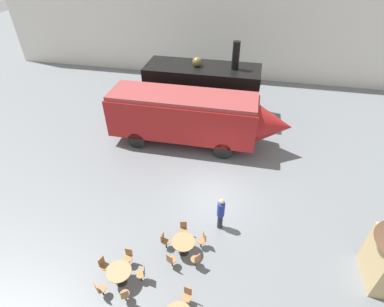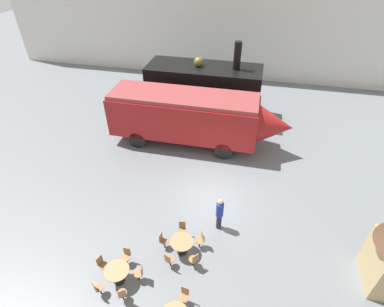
{
  "view_description": "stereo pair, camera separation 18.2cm",
  "coord_description": "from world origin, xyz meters",
  "px_view_note": "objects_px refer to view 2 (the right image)",
  "views": [
    {
      "loc": [
        1.21,
        -11.28,
        11.13
      ],
      "look_at": [
        -1.35,
        1.0,
        1.6
      ],
      "focal_mm": 28.0,
      "sensor_mm": 36.0,
      "label": 1
    },
    {
      "loc": [
        1.39,
        -11.24,
        11.13
      ],
      "look_at": [
        -1.35,
        1.0,
        1.6
      ],
      "focal_mm": 28.0,
      "sensor_mm": 36.0,
      "label": 2
    }
  ],
  "objects_px": {
    "streamlined_locomotive": "(196,116)",
    "cafe_chair_0": "(127,255)",
    "steam_locomotive": "(204,87)",
    "cafe_table_far": "(182,243)",
    "cafe_table_near": "(117,272)",
    "visitor_person": "(220,213)"
  },
  "relations": [
    {
      "from": "steam_locomotive",
      "to": "streamlined_locomotive",
      "type": "height_order",
      "value": "steam_locomotive"
    },
    {
      "from": "streamlined_locomotive",
      "to": "cafe_table_far",
      "type": "distance_m",
      "value": 8.31
    },
    {
      "from": "cafe_chair_0",
      "to": "visitor_person",
      "type": "bearing_deg",
      "value": 129.1
    },
    {
      "from": "streamlined_locomotive",
      "to": "visitor_person",
      "type": "height_order",
      "value": "streamlined_locomotive"
    },
    {
      "from": "cafe_table_near",
      "to": "visitor_person",
      "type": "xyz_separation_m",
      "value": [
        3.41,
        3.48,
        0.36
      ]
    },
    {
      "from": "steam_locomotive",
      "to": "streamlined_locomotive",
      "type": "relative_size",
      "value": 0.72
    },
    {
      "from": "steam_locomotive",
      "to": "streamlined_locomotive",
      "type": "xyz_separation_m",
      "value": [
        0.24,
        -3.93,
        -0.13
      ]
    },
    {
      "from": "steam_locomotive",
      "to": "visitor_person",
      "type": "bearing_deg",
      "value": -75.34
    },
    {
      "from": "cafe_chair_0",
      "to": "visitor_person",
      "type": "height_order",
      "value": "visitor_person"
    },
    {
      "from": "cafe_table_near",
      "to": "cafe_table_far",
      "type": "xyz_separation_m",
      "value": [
        2.08,
        1.82,
        -0.02
      ]
    },
    {
      "from": "steam_locomotive",
      "to": "cafe_chair_0",
      "type": "height_order",
      "value": "steam_locomotive"
    },
    {
      "from": "steam_locomotive",
      "to": "cafe_table_far",
      "type": "distance_m",
      "value": 12.21
    },
    {
      "from": "cafe_table_near",
      "to": "cafe_table_far",
      "type": "bearing_deg",
      "value": 41.07
    },
    {
      "from": "steam_locomotive",
      "to": "cafe_table_near",
      "type": "xyz_separation_m",
      "value": [
        -0.7,
        -13.86,
        -1.48
      ]
    },
    {
      "from": "visitor_person",
      "to": "steam_locomotive",
      "type": "bearing_deg",
      "value": 104.66
    },
    {
      "from": "cafe_chair_0",
      "to": "visitor_person",
      "type": "distance_m",
      "value": 4.32
    },
    {
      "from": "steam_locomotive",
      "to": "visitor_person",
      "type": "height_order",
      "value": "steam_locomotive"
    },
    {
      "from": "cafe_chair_0",
      "to": "visitor_person",
      "type": "relative_size",
      "value": 0.48
    },
    {
      "from": "streamlined_locomotive",
      "to": "cafe_table_near",
      "type": "distance_m",
      "value": 10.06
    },
    {
      "from": "cafe_table_near",
      "to": "visitor_person",
      "type": "height_order",
      "value": "visitor_person"
    },
    {
      "from": "cafe_chair_0",
      "to": "steam_locomotive",
      "type": "bearing_deg",
      "value": 178.29
    },
    {
      "from": "streamlined_locomotive",
      "to": "cafe_chair_0",
      "type": "height_order",
      "value": "streamlined_locomotive"
    }
  ]
}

